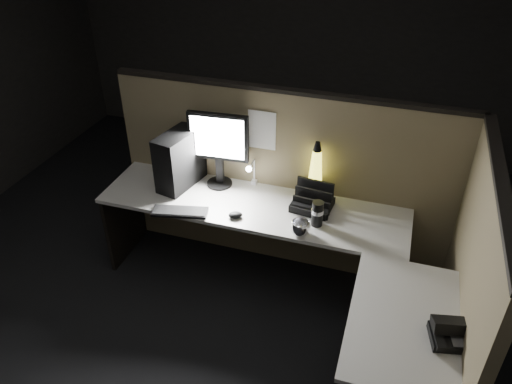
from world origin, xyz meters
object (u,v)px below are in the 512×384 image
(lava_lamp, at_px, (315,175))
(keyboard, at_px, (180,212))
(desk_phone, at_px, (450,333))
(pc_tower, at_px, (180,159))
(monitor, at_px, (218,143))

(lava_lamp, bearing_deg, keyboard, -150.81)
(keyboard, distance_m, lava_lamp, 1.03)
(desk_phone, bearing_deg, keyboard, 149.72)
(pc_tower, relative_size, keyboard, 1.11)
(pc_tower, height_order, keyboard, pc_tower)
(desk_phone, bearing_deg, lava_lamp, 119.37)
(pc_tower, height_order, lava_lamp, lava_lamp)
(pc_tower, height_order, desk_phone, pc_tower)
(monitor, bearing_deg, keyboard, -110.70)
(pc_tower, xyz_separation_m, keyboard, (0.15, -0.37, -0.21))
(keyboard, height_order, desk_phone, desk_phone)
(monitor, distance_m, lava_lamp, 0.76)
(monitor, height_order, lava_lamp, monitor)
(monitor, xyz_separation_m, lava_lamp, (0.75, 0.03, -0.17))
(desk_phone, bearing_deg, pc_tower, 141.98)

